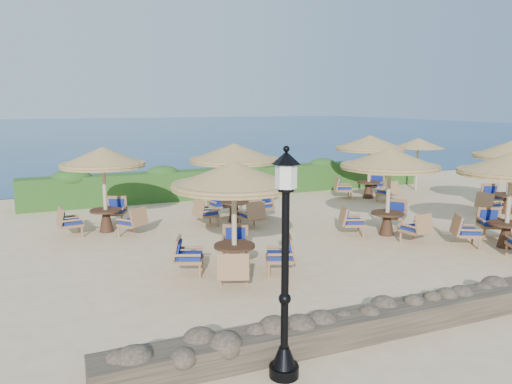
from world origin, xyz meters
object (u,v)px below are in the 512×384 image
(cafe_set_1, at_px, (389,172))
(cafe_set_3, at_px, (104,173))
(lamp_post, at_px, (285,275))
(cafe_set_0, at_px, (234,197))
(cafe_set_2, at_px, (511,182))
(extra_parasol, at_px, (418,143))
(cafe_set_6, at_px, (510,162))
(cafe_set_5, at_px, (370,153))
(cafe_set_4, at_px, (234,167))

(cafe_set_1, relative_size, cafe_set_3, 1.07)
(lamp_post, xyz_separation_m, cafe_set_1, (6.37, 5.97, 0.39))
(cafe_set_1, bearing_deg, cafe_set_0, -164.72)
(lamp_post, distance_m, cafe_set_2, 9.31)
(extra_parasol, bearing_deg, cafe_set_1, -135.93)
(cafe_set_0, bearing_deg, cafe_set_3, 113.98)
(cafe_set_0, bearing_deg, cafe_set_6, 11.46)
(cafe_set_2, height_order, cafe_set_5, same)
(extra_parasol, height_order, cafe_set_1, cafe_set_1)
(lamp_post, height_order, cafe_set_2, lamp_post)
(cafe_set_3, bearing_deg, lamp_post, -81.58)
(cafe_set_5, bearing_deg, cafe_set_6, -57.11)
(lamp_post, distance_m, cafe_set_6, 14.05)
(cafe_set_1, height_order, cafe_set_3, same)
(cafe_set_5, bearing_deg, cafe_set_2, -96.30)
(cafe_set_1, height_order, cafe_set_5, same)
(lamp_post, height_order, cafe_set_3, lamp_post)
(cafe_set_2, distance_m, cafe_set_5, 7.67)
(lamp_post, relative_size, cafe_set_4, 1.11)
(cafe_set_3, bearing_deg, cafe_set_2, -31.30)
(cafe_set_2, relative_size, cafe_set_3, 1.04)
(cafe_set_2, relative_size, cafe_set_4, 0.96)
(cafe_set_5, bearing_deg, cafe_set_3, -171.95)
(cafe_set_0, height_order, cafe_set_3, same)
(cafe_set_5, bearing_deg, lamp_post, -130.00)
(extra_parasol, distance_m, cafe_set_2, 9.31)
(cafe_set_1, bearing_deg, cafe_set_2, -46.95)
(cafe_set_3, xyz_separation_m, cafe_set_4, (4.15, -0.30, 0.01))
(cafe_set_3, bearing_deg, cafe_set_5, 8.05)
(lamp_post, height_order, cafe_set_1, lamp_post)
(lamp_post, bearing_deg, extra_parasol, 43.60)
(cafe_set_0, height_order, cafe_set_5, same)
(lamp_post, bearing_deg, cafe_set_3, 98.42)
(cafe_set_5, bearing_deg, cafe_set_0, -141.64)
(cafe_set_1, distance_m, cafe_set_6, 5.98)
(extra_parasol, height_order, cafe_set_2, cafe_set_2)
(cafe_set_3, height_order, cafe_set_5, same)
(cafe_set_3, height_order, cafe_set_4, same)
(cafe_set_3, bearing_deg, cafe_set_4, -4.18)
(cafe_set_6, bearing_deg, cafe_set_3, 168.04)
(cafe_set_4, bearing_deg, cafe_set_3, 175.82)
(cafe_set_1, xyz_separation_m, cafe_set_3, (-7.81, 3.72, -0.09))
(lamp_post, relative_size, cafe_set_5, 1.14)
(lamp_post, xyz_separation_m, cafe_set_2, (8.58, 3.60, 0.28))
(cafe_set_0, height_order, cafe_set_2, same)
(cafe_set_4, xyz_separation_m, cafe_set_5, (6.71, 1.84, 0.06))
(cafe_set_3, relative_size, cafe_set_6, 1.00)
(cafe_set_4, bearing_deg, extra_parasol, 14.77)
(extra_parasol, relative_size, cafe_set_3, 0.88)
(cafe_set_4, bearing_deg, cafe_set_6, -15.21)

